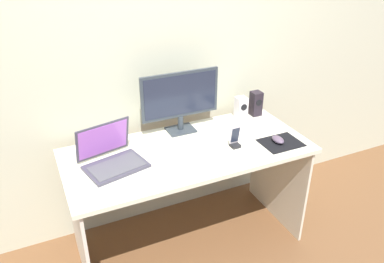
# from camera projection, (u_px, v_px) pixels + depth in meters

# --- Properties ---
(ground_plane) EXTENTS (8.00, 8.00, 0.00)m
(ground_plane) POSITION_uv_depth(u_px,v_px,m) (189.00, 241.00, 2.68)
(ground_plane) COLOR brown
(wall_back) EXTENTS (6.00, 0.04, 2.50)m
(wall_back) POSITION_uv_depth(u_px,v_px,m) (160.00, 49.00, 2.44)
(wall_back) COLOR #B5B499
(wall_back) RESTS_ON ground_plane
(desk) EXTENTS (1.49, 0.68, 0.74)m
(desk) POSITION_uv_depth(u_px,v_px,m) (188.00, 170.00, 2.40)
(desk) COLOR beige
(desk) RESTS_ON ground_plane
(monitor) EXTENTS (0.52, 0.14, 0.41)m
(monitor) POSITION_uv_depth(u_px,v_px,m) (180.00, 99.00, 2.44)
(monitor) COLOR #2C333A
(monitor) RESTS_ON desk
(speaker_right) EXTENTS (0.07, 0.08, 0.17)m
(speaker_right) POSITION_uv_depth(u_px,v_px,m) (256.00, 103.00, 2.72)
(speaker_right) COLOR black
(speaker_right) RESTS_ON desk
(speaker_near_monitor) EXTENTS (0.07, 0.08, 0.15)m
(speaker_near_monitor) POSITION_uv_depth(u_px,v_px,m) (241.00, 108.00, 2.68)
(speaker_near_monitor) COLOR silver
(speaker_near_monitor) RESTS_ON desk
(laptop) EXTENTS (0.38, 0.34, 0.23)m
(laptop) POSITION_uv_depth(u_px,v_px,m) (112.00, 157.00, 2.16)
(laptop) COLOR #3B3946
(laptop) RESTS_ON desk
(keyboard_external) EXTENTS (0.41, 0.14, 0.01)m
(keyboard_external) POSITION_uv_depth(u_px,v_px,m) (205.00, 166.00, 2.16)
(keyboard_external) COLOR white
(keyboard_external) RESTS_ON desk
(mousepad) EXTENTS (0.25, 0.20, 0.00)m
(mousepad) POSITION_uv_depth(u_px,v_px,m) (281.00, 143.00, 2.40)
(mousepad) COLOR black
(mousepad) RESTS_ON desk
(mouse) EXTENTS (0.06, 0.10, 0.04)m
(mouse) POSITION_uv_depth(u_px,v_px,m) (278.00, 140.00, 2.39)
(mouse) COLOR #4F4052
(mouse) RESTS_ON mousepad
(phone_in_dock) EXTENTS (0.06, 0.05, 0.14)m
(phone_in_dock) POSITION_uv_depth(u_px,v_px,m) (235.00, 140.00, 2.34)
(phone_in_dock) COLOR black
(phone_in_dock) RESTS_ON desk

